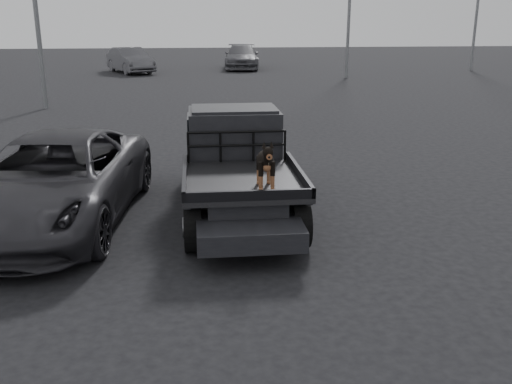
{
  "coord_description": "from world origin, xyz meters",
  "views": [
    {
      "loc": [
        -0.85,
        -7.74,
        3.47
      ],
      "look_at": [
        -0.04,
        -0.27,
        1.14
      ],
      "focal_mm": 40.0,
      "sensor_mm": 36.0,
      "label": 1
    }
  ],
  "objects_px": {
    "distant_car_a": "(130,60)",
    "distant_car_b": "(242,57)",
    "parked_suv": "(54,181)",
    "dog": "(265,164)",
    "flatbed_ute": "(238,189)"
  },
  "relations": [
    {
      "from": "flatbed_ute",
      "to": "distant_car_b",
      "type": "relative_size",
      "value": 0.98
    },
    {
      "from": "distant_car_b",
      "to": "distant_car_a",
      "type": "bearing_deg",
      "value": -158.67
    },
    {
      "from": "distant_car_a",
      "to": "distant_car_b",
      "type": "distance_m",
      "value": 7.61
    },
    {
      "from": "dog",
      "to": "distant_car_b",
      "type": "relative_size",
      "value": 0.13
    },
    {
      "from": "flatbed_ute",
      "to": "dog",
      "type": "height_order",
      "value": "dog"
    },
    {
      "from": "distant_car_a",
      "to": "distant_car_b",
      "type": "bearing_deg",
      "value": -8.64
    },
    {
      "from": "parked_suv",
      "to": "distant_car_a",
      "type": "xyz_separation_m",
      "value": [
        -1.53,
        27.97,
        0.03
      ]
    },
    {
      "from": "dog",
      "to": "parked_suv",
      "type": "height_order",
      "value": "dog"
    },
    {
      "from": "parked_suv",
      "to": "distant_car_a",
      "type": "bearing_deg",
      "value": 99.3
    },
    {
      "from": "dog",
      "to": "distant_car_a",
      "type": "relative_size",
      "value": 0.15
    },
    {
      "from": "parked_suv",
      "to": "dog",
      "type": "bearing_deg",
      "value": -14.1
    },
    {
      "from": "dog",
      "to": "parked_suv",
      "type": "xyz_separation_m",
      "value": [
        -3.5,
        1.29,
        -0.53
      ]
    },
    {
      "from": "flatbed_ute",
      "to": "distant_car_b",
      "type": "bearing_deg",
      "value": 85.07
    },
    {
      "from": "parked_suv",
      "to": "distant_car_b",
      "type": "relative_size",
      "value": 0.99
    },
    {
      "from": "distant_car_b",
      "to": "dog",
      "type": "bearing_deg",
      "value": -89.26
    }
  ]
}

